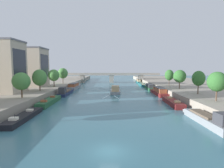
% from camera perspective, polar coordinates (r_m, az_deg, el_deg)
% --- Properties ---
extents(ground_plane, '(400.00, 400.00, 0.00)m').
position_cam_1_polar(ground_plane, '(23.31, -0.59, -20.71)').
color(ground_plane, '#386B7A').
extents(quay_left, '(36.00, 170.00, 2.44)m').
position_cam_1_polar(quay_left, '(85.30, -26.07, -1.23)').
color(quay_left, gray).
rests_on(quay_left, ground).
extents(quay_right, '(36.00, 170.00, 2.44)m').
position_cam_1_polar(quay_right, '(85.02, 26.17, -1.26)').
color(quay_right, gray).
rests_on(quay_right, ground).
extents(barge_midriver, '(4.16, 19.47, 3.15)m').
position_cam_1_polar(barge_midriver, '(74.02, 1.31, -1.85)').
color(barge_midriver, gray).
rests_on(barge_midriver, ground).
extents(wake_behind_barge, '(5.60, 5.94, 0.03)m').
position_cam_1_polar(wake_behind_barge, '(61.66, -0.11, -4.16)').
color(wake_behind_barge, '#AAD6E0').
rests_on(wake_behind_barge, ground).
extents(moored_boat_left_upstream, '(2.68, 13.83, 2.12)m').
position_cam_1_polar(moored_boat_left_upstream, '(39.72, -26.02, -9.33)').
color(moored_boat_left_upstream, black).
rests_on(moored_boat_left_upstream, ground).
extents(moored_boat_left_midway, '(2.89, 15.25, 2.43)m').
position_cam_1_polar(moored_boat_left_midway, '(53.53, -19.09, -5.20)').
color(moored_boat_left_midway, '#235633').
rests_on(moored_boat_left_midway, ground).
extents(moored_boat_left_near, '(3.11, 15.34, 3.31)m').
position_cam_1_polar(moored_boat_left_near, '(68.95, -14.43, -2.53)').
color(moored_boat_left_near, '#1E284C').
rests_on(moored_boat_left_near, ground).
extents(moored_boat_left_second, '(3.70, 16.84, 2.83)m').
position_cam_1_polar(moored_boat_left_second, '(86.90, -11.75, -0.71)').
color(moored_boat_left_second, gray).
rests_on(moored_boat_left_second, ground).
extents(moored_boat_right_midway, '(3.20, 14.13, 3.12)m').
position_cam_1_polar(moored_boat_right_midway, '(36.89, 28.66, -9.87)').
color(moored_boat_right_midway, gray).
rests_on(moored_boat_right_midway, ground).
extents(moored_boat_right_downstream, '(3.08, 13.92, 2.40)m').
position_cam_1_polar(moored_boat_right_downstream, '(52.06, 19.02, -5.50)').
color(moored_boat_right_downstream, maroon).
rests_on(moored_boat_right_downstream, ground).
extents(moored_boat_right_far, '(3.25, 15.74, 2.88)m').
position_cam_1_polar(moored_boat_right_far, '(68.68, 15.06, -2.36)').
color(moored_boat_right_far, maroon).
rests_on(moored_boat_right_far, ground).
extents(moored_boat_right_gap_after, '(2.80, 14.19, 2.53)m').
position_cam_1_polar(moored_boat_right_gap_after, '(84.82, 12.04, -0.95)').
color(moored_boat_right_gap_after, '#235633').
rests_on(moored_boat_right_gap_after, ground).
extents(moored_boat_right_end, '(3.36, 16.62, 2.07)m').
position_cam_1_polar(moored_boat_right_end, '(101.42, 9.91, -0.20)').
color(moored_boat_right_end, '#23666B').
rests_on(moored_boat_right_end, ground).
extents(moored_boat_right_second, '(2.72, 13.70, 2.59)m').
position_cam_1_polar(moored_boat_right_second, '(119.17, 8.68, 0.92)').
color(moored_boat_right_second, '#23666B').
rests_on(moored_boat_right_second, ground).
extents(tree_left_third, '(4.43, 4.43, 6.48)m').
position_cam_1_polar(tree_left_third, '(51.02, -26.72, 0.79)').
color(tree_left_third, brown).
rests_on(tree_left_third, quay_left).
extents(tree_left_end_of_row, '(4.66, 4.66, 7.08)m').
position_cam_1_polar(tree_left_end_of_row, '(63.71, -21.87, 1.90)').
color(tree_left_end_of_row, brown).
rests_on(tree_left_end_of_row, quay_left).
extents(tree_left_nearest, '(4.35, 4.35, 6.93)m').
position_cam_1_polar(tree_left_nearest, '(74.70, -17.84, 2.66)').
color(tree_left_nearest, brown).
rests_on(tree_left_nearest, quay_left).
extents(tree_left_past_mid, '(4.76, 4.76, 7.38)m').
position_cam_1_polar(tree_left_past_mid, '(88.70, -15.19, 3.32)').
color(tree_left_past_mid, brown).
rests_on(tree_left_past_mid, quay_left).
extents(tree_right_second, '(4.28, 4.28, 6.80)m').
position_cam_1_polar(tree_right_second, '(47.40, 30.76, 0.63)').
color(tree_right_second, brown).
rests_on(tree_right_second, quay_right).
extents(tree_right_by_lamp, '(3.62, 3.62, 6.78)m').
position_cam_1_polar(tree_right_by_lamp, '(57.27, 26.13, 1.61)').
color(tree_right_by_lamp, brown).
rests_on(tree_right_by_lamp, quay_right).
extents(tree_right_third, '(4.43, 4.43, 6.83)m').
position_cam_1_polar(tree_right_third, '(68.88, 21.03, 2.30)').
color(tree_right_third, brown).
rests_on(tree_right_third, quay_right).
extents(tree_right_far, '(3.68, 3.68, 6.75)m').
position_cam_1_polar(tree_right_far, '(80.12, 18.04, 2.72)').
color(tree_right_far, brown).
rests_on(tree_right_far, quay_right).
extents(building_left_tall, '(15.27, 10.62, 15.68)m').
position_cam_1_polar(building_left_tall, '(81.15, -25.32, 4.91)').
color(building_left_tall, '#B2A38E').
rests_on(building_left_tall, quay_left).
extents(bridge_far, '(62.96, 4.40, 6.46)m').
position_cam_1_polar(bridge_far, '(118.06, 0.09, 2.43)').
color(bridge_far, gray).
rests_on(bridge_far, ground).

